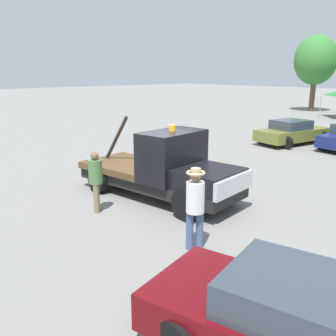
{
  "coord_description": "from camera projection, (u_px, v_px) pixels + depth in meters",
  "views": [
    {
      "loc": [
        8.86,
        -7.46,
        3.97
      ],
      "look_at": [
        0.5,
        0.0,
        1.05
      ],
      "focal_mm": 40.0,
      "sensor_mm": 36.0,
      "label": 1
    }
  ],
  "objects": [
    {
      "name": "person_at_hood",
      "position": [
        96.0,
        178.0,
        10.63
      ],
      "size": [
        0.39,
        0.39,
        1.77
      ],
      "rotation": [
        0.0,
        0.0,
        4.1
      ],
      "color": "#847051",
      "rests_on": "ground"
    },
    {
      "name": "person_near_truck",
      "position": [
        195.0,
        202.0,
        8.32
      ],
      "size": [
        0.42,
        0.42,
        1.92
      ],
      "rotation": [
        0.0,
        0.0,
        2.47
      ],
      "color": "#475B84",
      "rests_on": "ground"
    },
    {
      "name": "ground_plane",
      "position": [
        158.0,
        196.0,
        12.2
      ],
      "size": [
        160.0,
        160.0,
        0.0
      ],
      "primitive_type": "plane",
      "color": "gray"
    },
    {
      "name": "tow_truck",
      "position": [
        166.0,
        170.0,
        11.75
      ],
      "size": [
        5.86,
        2.79,
        2.51
      ],
      "rotation": [
        0.0,
        0.0,
        0.14
      ],
      "color": "black",
      "rests_on": "ground"
    },
    {
      "name": "tree_right",
      "position": [
        316.0,
        60.0,
        36.87
      ],
      "size": [
        4.15,
        4.15,
        7.41
      ],
      "color": "brown",
      "rests_on": "ground"
    },
    {
      "name": "traffic_cone",
      "position": [
        220.0,
        168.0,
        14.76
      ],
      "size": [
        0.4,
        0.4,
        0.55
      ],
      "color": "black",
      "rests_on": "ground"
    },
    {
      "name": "foreground_car",
      "position": [
        317.0,
        331.0,
        4.91
      ],
      "size": [
        5.18,
        3.01,
        1.34
      ],
      "rotation": [
        0.0,
        0.0,
        0.25
      ],
      "color": "#5B0A0F",
      "rests_on": "ground"
    },
    {
      "name": "parked_car_olive",
      "position": [
        292.0,
        132.0,
        20.84
      ],
      "size": [
        2.86,
        4.63,
        1.34
      ],
      "rotation": [
        0.0,
        0.0,
        1.41
      ],
      "color": "olive",
      "rests_on": "ground"
    }
  ]
}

